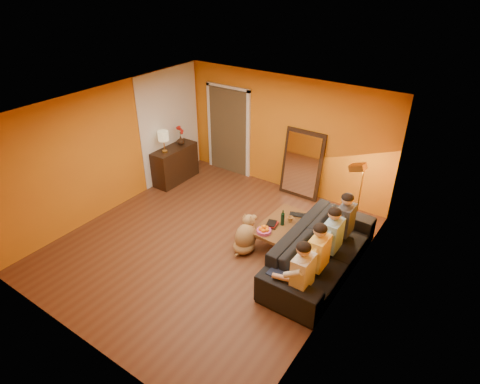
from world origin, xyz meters
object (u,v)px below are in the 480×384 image
Objects in this scene: coffee_table at (281,232)px; floor_lamp at (359,200)px; mirror_frame at (302,164)px; person_mid_left at (318,257)px; person_far_left at (302,277)px; dog at (246,234)px; person_far_right at (345,224)px; table_lamp at (164,142)px; sideboard at (175,164)px; sofa at (321,251)px; tumbler at (290,219)px; laptop at (299,216)px; vase at (181,140)px; wine_bottle at (283,218)px; person_mid_right at (332,240)px.

floor_lamp reaches higher than coffee_table.
floor_lamp is (1.55, -0.72, -0.04)m from mirror_frame.
person_far_left is at bearing -90.00° from person_mid_left.
dog is 0.58× the size of person_far_right.
floor_lamp is (4.34, 0.66, -0.39)m from table_lamp.
person_far_right is at bearing -1.16° from table_lamp.
person_far_left is (4.37, -2.04, 0.18)m from sideboard.
coffee_table is (3.29, -0.72, -0.21)m from sideboard.
table_lamp is 4.36m from sofa.
table_lamp is at bearing 178.84° from person_far_right.
person_far_right is (1.47, 0.93, 0.26)m from dog.
table_lamp is at bearing 175.42° from coffee_table.
dog is (-0.39, -0.60, 0.14)m from coffee_table.
sideboard is 0.74m from table_lamp.
sideboard is at bearing 174.92° from person_far_right.
tumbler is at bearing -69.70° from mirror_frame.
table_lamp is at bearing 158.31° from person_far_left.
mirror_frame is at bearing 95.49° from laptop.
mirror_frame is 3.50m from person_far_left.
sofa is at bearing -15.60° from coffee_table.
coffee_table is at bearing -74.42° from mirror_frame.
sofa is 0.52m from person_mid_left.
table_lamp is 2.60× the size of vase.
dog is at bearing -87.30° from mirror_frame.
wine_bottle is (0.05, -0.05, 0.37)m from coffee_table.
floor_lamp is at bearing 48.63° from coffee_table.
table_lamp is (-2.79, -1.38, 0.34)m from mirror_frame.
sideboard is at bearing 154.99° from person_far_left.
dog is (-1.34, -0.28, -0.03)m from sofa.
sideboard is at bearing 90.00° from table_lamp.
floor_lamp is at bearing 90.72° from person_far_left.
tumbler reaches higher than laptop.
person_far_right is 0.91m from laptop.
dog is 0.58× the size of person_far_left.
table_lamp is 3.54m from laptop.
person_mid_right is at bearing 90.00° from person_mid_left.
person_far_right is at bearing 12.70° from tumbler.
tumbler is (-0.96, 0.88, -0.14)m from person_mid_left.
person_mid_right is at bearing -15.22° from vase.
person_far_right is 3.94× the size of wine_bottle.
wine_bottle is (-1.03, 1.26, -0.03)m from person_far_left.
coffee_table is (3.29, -0.42, -0.90)m from table_lamp.
wine_bottle is (0.44, 0.55, 0.22)m from dog.
person_mid_left is 1.31m from tumbler.
sofa is at bearing -101.31° from person_far_right.
tumbler is at bearing -10.04° from sideboard.
mirror_frame is 1.71m from floor_lamp.
sofa is 1.44m from floor_lamp.
vase is at bearing 90.00° from table_lamp.
person_far_right is at bearing 90.00° from person_mid_right.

